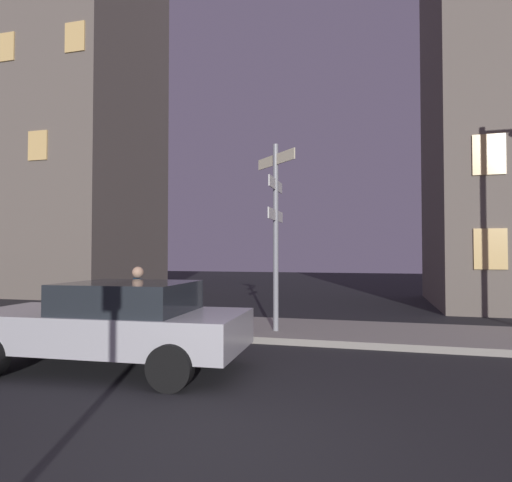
# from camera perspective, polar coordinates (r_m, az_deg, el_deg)

# --- Properties ---
(ground_plane) EXTENTS (80.00, 80.00, 0.00)m
(ground_plane) POSITION_cam_1_polar(r_m,az_deg,el_deg) (4.61, -4.37, -25.39)
(ground_plane) COLOR #232326
(sidewalk_kerb) EXTENTS (40.00, 2.79, 0.14)m
(sidewalk_kerb) POSITION_cam_1_polar(r_m,az_deg,el_deg) (10.50, 7.28, -11.45)
(sidewalk_kerb) COLOR gray
(sidewalk_kerb) RESTS_ON ground_plane
(signpost) EXTENTS (1.07, 1.43, 4.19)m
(signpost) POSITION_cam_1_polar(r_m,az_deg,el_deg) (9.95, 2.56, 2.74)
(signpost) COLOR gray
(signpost) RESTS_ON sidewalk_kerb
(car_near_right) EXTENTS (4.57, 2.22, 1.40)m
(car_near_right) POSITION_cam_1_polar(r_m,az_deg,el_deg) (7.63, -17.90, -9.98)
(car_near_right) COLOR #B7B7BC
(car_near_right) RESTS_ON ground_plane
(cyclist) EXTENTS (1.82, 0.36, 1.61)m
(cyclist) POSITION_cam_1_polar(r_m,az_deg,el_deg) (8.86, -14.72, -8.80)
(cyclist) COLOR black
(cyclist) RESTS_ON ground_plane
(building_left_block) EXTENTS (8.44, 6.61, 19.97)m
(building_left_block) POSITION_cam_1_polar(r_m,az_deg,el_deg) (24.81, -23.99, 17.61)
(building_left_block) COLOR #6B6056
(building_left_block) RESTS_ON ground_plane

